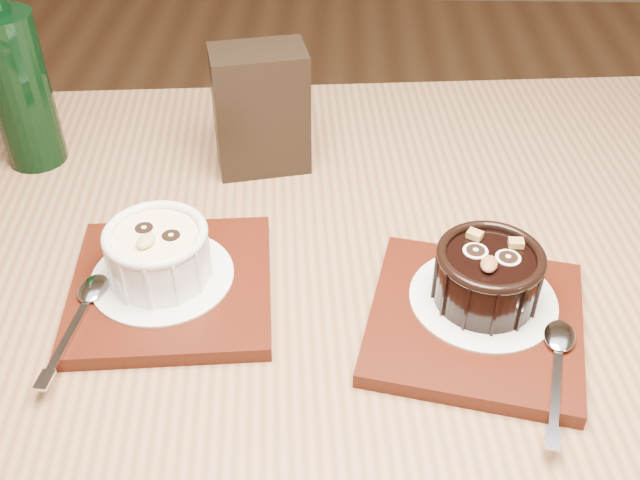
{
  "coord_description": "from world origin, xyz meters",
  "views": [
    {
      "loc": [
        -0.2,
        -0.6,
        1.23
      ],
      "look_at": [
        -0.22,
        -0.1,
        0.81
      ],
      "focal_mm": 42.0,
      "sensor_mm": 36.0,
      "label": 1
    }
  ],
  "objects_px": {
    "table": "(310,356)",
    "tray_right": "(475,322)",
    "ramekin_white": "(158,251)",
    "ramekin_dark": "(488,274)",
    "tray_left": "(172,287)",
    "green_bottle": "(18,84)",
    "condiment_stand": "(261,110)"
  },
  "relations": [
    {
      "from": "tray_right",
      "to": "condiment_stand",
      "type": "distance_m",
      "value": 0.33
    },
    {
      "from": "ramekin_dark",
      "to": "green_bottle",
      "type": "height_order",
      "value": "green_bottle"
    },
    {
      "from": "table",
      "to": "green_bottle",
      "type": "distance_m",
      "value": 0.43
    },
    {
      "from": "ramekin_white",
      "to": "ramekin_dark",
      "type": "relative_size",
      "value": 1.0
    },
    {
      "from": "table",
      "to": "tray_left",
      "type": "distance_m",
      "value": 0.16
    },
    {
      "from": "ramekin_dark",
      "to": "tray_right",
      "type": "bearing_deg",
      "value": -96.33
    },
    {
      "from": "tray_left",
      "to": "green_bottle",
      "type": "bearing_deg",
      "value": 131.5
    },
    {
      "from": "tray_left",
      "to": "green_bottle",
      "type": "xyz_separation_m",
      "value": [
        -0.19,
        0.22,
        0.09
      ]
    },
    {
      "from": "condiment_stand",
      "to": "ramekin_white",
      "type": "bearing_deg",
      "value": -109.51
    },
    {
      "from": "table",
      "to": "tray_right",
      "type": "height_order",
      "value": "tray_right"
    },
    {
      "from": "condiment_stand",
      "to": "table",
      "type": "bearing_deg",
      "value": -74.08
    },
    {
      "from": "tray_left",
      "to": "ramekin_white",
      "type": "distance_m",
      "value": 0.04
    },
    {
      "from": "table",
      "to": "ramekin_white",
      "type": "relative_size",
      "value": 13.57
    },
    {
      "from": "table",
      "to": "tray_left",
      "type": "relative_size",
      "value": 7.01
    },
    {
      "from": "condiment_stand",
      "to": "green_bottle",
      "type": "bearing_deg",
      "value": 178.92
    },
    {
      "from": "tray_right",
      "to": "green_bottle",
      "type": "xyz_separation_m",
      "value": [
        -0.47,
        0.26,
        0.09
      ]
    },
    {
      "from": "ramekin_white",
      "to": "tray_right",
      "type": "relative_size",
      "value": 0.52
    },
    {
      "from": "table",
      "to": "tray_right",
      "type": "bearing_deg",
      "value": -16.76
    },
    {
      "from": "condiment_stand",
      "to": "tray_right",
      "type": "bearing_deg",
      "value": -50.82
    },
    {
      "from": "ramekin_dark",
      "to": "condiment_stand",
      "type": "distance_m",
      "value": 0.32
    },
    {
      "from": "table",
      "to": "condiment_stand",
      "type": "distance_m",
      "value": 0.27
    },
    {
      "from": "ramekin_white",
      "to": "ramekin_dark",
      "type": "height_order",
      "value": "same"
    },
    {
      "from": "tray_right",
      "to": "condiment_stand",
      "type": "bearing_deg",
      "value": 129.18
    },
    {
      "from": "condiment_stand",
      "to": "ramekin_dark",
      "type": "bearing_deg",
      "value": -47.22
    },
    {
      "from": "table",
      "to": "tray_right",
      "type": "xyz_separation_m",
      "value": [
        0.15,
        -0.04,
        0.1
      ]
    },
    {
      "from": "tray_left",
      "to": "ramekin_dark",
      "type": "bearing_deg",
      "value": -3.46
    },
    {
      "from": "table",
      "to": "tray_right",
      "type": "distance_m",
      "value": 0.18
    },
    {
      "from": "ramekin_dark",
      "to": "condiment_stand",
      "type": "bearing_deg",
      "value": 149.96
    },
    {
      "from": "tray_right",
      "to": "ramekin_white",
      "type": "bearing_deg",
      "value": 171.39
    },
    {
      "from": "tray_right",
      "to": "tray_left",
      "type": "bearing_deg",
      "value": 172.16
    },
    {
      "from": "green_bottle",
      "to": "tray_right",
      "type": "bearing_deg",
      "value": -28.9
    },
    {
      "from": "ramekin_white",
      "to": "condiment_stand",
      "type": "xyz_separation_m",
      "value": [
        0.07,
        0.21,
        0.02
      ]
    }
  ]
}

